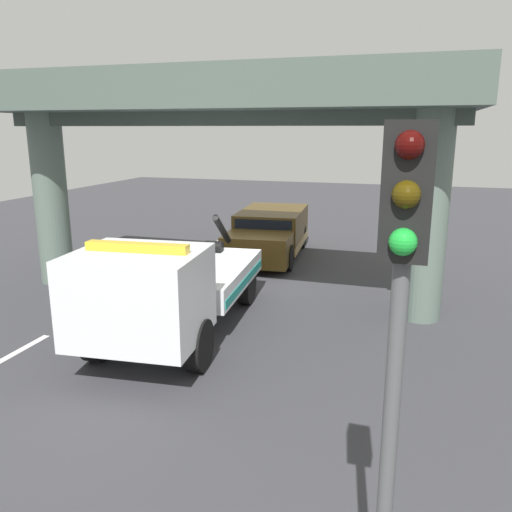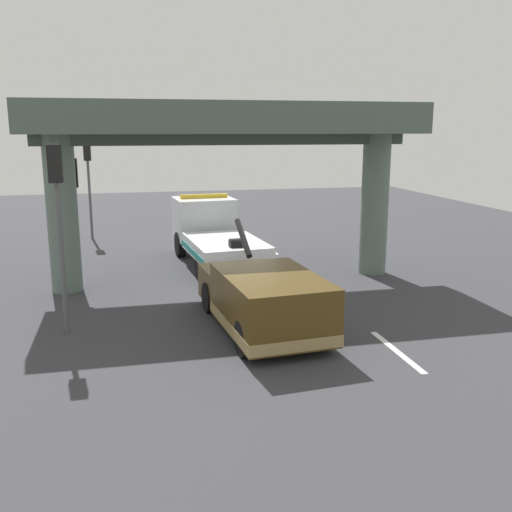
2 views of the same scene
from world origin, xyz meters
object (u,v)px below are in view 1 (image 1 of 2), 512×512
at_px(traffic_light_far, 414,195).
at_px(traffic_light_mid, 399,307).
at_px(tow_truck_white, 169,287).
at_px(towed_van_green, 269,234).
at_px(traffic_light_near, 417,165).

xyz_separation_m(traffic_light_far, traffic_light_mid, (8.50, -0.00, 0.27)).
relative_size(tow_truck_white, traffic_light_mid, 1.63).
height_order(towed_van_green, traffic_light_near, traffic_light_near).
xyz_separation_m(towed_van_green, traffic_light_far, (5.43, 4.87, 2.23)).
bearing_deg(traffic_light_far, traffic_light_mid, -0.00).
height_order(tow_truck_white, traffic_light_near, traffic_light_near).
xyz_separation_m(traffic_light_near, traffic_light_mid, (13.00, -0.00, -0.11)).
distance_m(tow_truck_white, traffic_light_mid, 7.89).
height_order(towed_van_green, traffic_light_far, traffic_light_far).
bearing_deg(towed_van_green, traffic_light_far, 41.90).
height_order(tow_truck_white, traffic_light_far, traffic_light_far).
xyz_separation_m(towed_van_green, traffic_light_near, (0.92, 4.87, 2.61)).
bearing_deg(traffic_light_mid, tow_truck_white, -140.94).
distance_m(towed_van_green, traffic_light_near, 5.60).
relative_size(tow_truck_white, traffic_light_far, 1.78).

